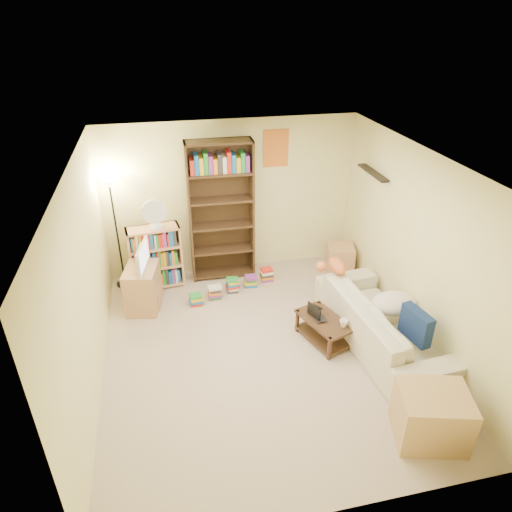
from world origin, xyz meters
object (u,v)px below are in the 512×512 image
(coffee_table, at_px, (324,327))
(desk_fan, at_px, (154,214))
(tabby_cat, at_px, (334,266))
(short_bookshelf, at_px, (156,258))
(floor_lamp, at_px, (112,202))
(side_table, at_px, (340,259))
(tv_stand, at_px, (143,288))
(sofa, at_px, (382,323))
(tall_bookshelf, at_px, (221,209))
(laptop, at_px, (320,314))
(end_cabinet, at_px, (431,416))
(mug, at_px, (344,323))
(television, at_px, (139,257))

(coffee_table, distance_m, desk_fan, 2.94)
(tabby_cat, xyz_separation_m, short_bookshelf, (-2.45, 1.24, -0.25))
(floor_lamp, distance_m, side_table, 3.73)
(tv_stand, bearing_deg, desk_fan, 72.76)
(sofa, bearing_deg, tall_bookshelf, 33.54)
(tv_stand, xyz_separation_m, tall_bookshelf, (1.29, 0.68, 0.86))
(coffee_table, bearing_deg, tv_stand, 131.46)
(laptop, bearing_deg, tabby_cat, -41.61)
(tall_bookshelf, distance_m, side_table, 2.16)
(sofa, bearing_deg, floor_lamp, 51.38)
(sofa, bearing_deg, end_cabinet, 168.51)
(tabby_cat, bearing_deg, laptop, -124.70)
(sofa, height_order, mug, sofa)
(mug, bearing_deg, tabby_cat, 79.27)
(mug, height_order, end_cabinet, end_cabinet)
(short_bookshelf, relative_size, desk_fan, 2.22)
(tv_stand, bearing_deg, end_cabinet, -35.39)
(mug, bearing_deg, tall_bookshelf, 119.34)
(tabby_cat, bearing_deg, sofa, -66.67)
(mug, height_order, tall_bookshelf, tall_bookshelf)
(sofa, distance_m, short_bookshelf, 3.51)
(laptop, height_order, end_cabinet, end_cabinet)
(tall_bookshelf, bearing_deg, coffee_table, -61.24)
(tabby_cat, relative_size, laptop, 1.43)
(tall_bookshelf, relative_size, short_bookshelf, 2.19)
(tv_stand, distance_m, floor_lamp, 1.34)
(tv_stand, xyz_separation_m, desk_fan, (0.28, 0.51, 0.93))
(television, relative_size, tall_bookshelf, 0.29)
(floor_lamp, bearing_deg, short_bookshelf, -16.40)
(mug, distance_m, floor_lamp, 3.73)
(sofa, relative_size, laptop, 6.38)
(coffee_table, relative_size, television, 1.34)
(mug, xyz_separation_m, tall_bookshelf, (-1.22, 2.18, 0.79))
(tabby_cat, distance_m, end_cabinet, 2.39)
(laptop, bearing_deg, tall_bookshelf, 21.38)
(coffee_table, relative_size, short_bookshelf, 0.85)
(laptop, relative_size, short_bookshelf, 0.36)
(mug, distance_m, television, 2.96)
(floor_lamp, relative_size, end_cabinet, 2.59)
(desk_fan, bearing_deg, mug, -41.92)
(laptop, xyz_separation_m, side_table, (0.90, 1.55, -0.11))
(laptop, bearing_deg, television, 55.44)
(laptop, xyz_separation_m, tall_bookshelf, (-1.02, 1.89, 0.83))
(tabby_cat, bearing_deg, desk_fan, 153.51)
(coffee_table, height_order, desk_fan, desk_fan)
(sofa, height_order, tabby_cat, tabby_cat)
(tv_stand, distance_m, desk_fan, 1.10)
(laptop, distance_m, end_cabinet, 1.90)
(side_table, bearing_deg, desk_fan, 176.75)
(coffee_table, bearing_deg, short_bookshelf, 119.28)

